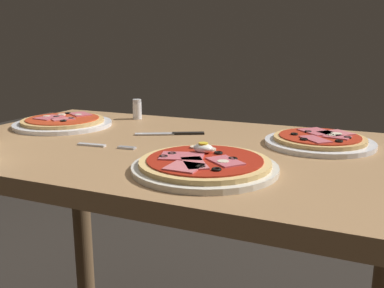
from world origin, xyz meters
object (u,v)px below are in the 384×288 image
(pizza_foreground, at_px, (205,165))
(pizza_across_right, at_px, (320,141))
(pizza_across_left, at_px, (63,122))
(fork, at_px, (102,146))
(dining_table, at_px, (170,193))
(knife, at_px, (175,133))
(salt_shaker, at_px, (137,109))

(pizza_foreground, xyz_separation_m, pizza_across_right, (0.18, 0.32, -0.00))
(pizza_across_left, relative_size, pizza_across_right, 1.09)
(fork, bearing_deg, pizza_across_right, 25.31)
(dining_table, xyz_separation_m, pizza_foreground, (0.17, -0.17, 0.14))
(pizza_foreground, height_order, knife, pizza_foreground)
(dining_table, bearing_deg, salt_shaker, 132.73)
(pizza_across_left, xyz_separation_m, pizza_across_right, (0.76, 0.06, 0.00))
(pizza_across_left, xyz_separation_m, salt_shaker, (0.15, 0.20, 0.02))
(dining_table, distance_m, pizza_across_left, 0.45)
(pizza_across_left, bearing_deg, pizza_foreground, -24.34)
(pizza_foreground, height_order, salt_shaker, salt_shaker)
(dining_table, xyz_separation_m, pizza_across_left, (-0.41, 0.09, 0.14))
(fork, bearing_deg, salt_shaker, 107.74)
(pizza_across_left, distance_m, pizza_across_right, 0.77)
(pizza_foreground, relative_size, salt_shaker, 4.46)
(knife, bearing_deg, pizza_across_left, -176.08)
(pizza_foreground, bearing_deg, dining_table, 133.55)
(pizza_across_left, bearing_deg, pizza_across_right, 4.36)
(fork, bearing_deg, dining_table, 31.45)
(pizza_across_right, relative_size, knife, 1.50)
(pizza_foreground, bearing_deg, salt_shaker, 133.04)
(pizza_across_right, bearing_deg, pizza_foreground, -119.98)
(salt_shaker, bearing_deg, pizza_across_right, -13.02)
(dining_table, height_order, pizza_across_left, pizza_across_left)
(pizza_foreground, distance_m, pizza_across_right, 0.37)
(knife, height_order, salt_shaker, salt_shaker)
(dining_table, height_order, pizza_foreground, pizza_foreground)
(fork, bearing_deg, pizza_across_left, 146.62)
(knife, bearing_deg, salt_shaker, 142.11)
(pizza_across_left, distance_m, knife, 0.37)
(fork, relative_size, salt_shaker, 2.36)
(fork, height_order, knife, knife)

